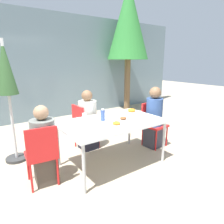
# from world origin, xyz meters

# --- Properties ---
(ground_plane) EXTENTS (24.00, 24.00, 0.00)m
(ground_plane) POSITION_xyz_m (0.00, 0.00, 0.00)
(ground_plane) COLOR tan
(building_facade) EXTENTS (10.00, 0.20, 3.00)m
(building_facade) POSITION_xyz_m (0.00, 3.38, 1.50)
(building_facade) COLOR slate
(building_facade) RESTS_ON ground
(dining_table) EXTENTS (1.63, 1.01, 0.74)m
(dining_table) POSITION_xyz_m (0.00, 0.00, 0.69)
(dining_table) COLOR white
(dining_table) RESTS_ON ground
(chair_left) EXTENTS (0.44, 0.44, 0.87)m
(chair_left) POSITION_xyz_m (-1.12, 0.04, 0.51)
(chair_left) COLOR red
(chair_left) RESTS_ON ground
(person_left) EXTENTS (0.33, 0.33, 1.12)m
(person_left) POSITION_xyz_m (-1.06, 0.11, 0.53)
(person_left) COLOR #473D33
(person_left) RESTS_ON ground
(chair_right) EXTENTS (0.43, 0.43, 0.87)m
(chair_right) POSITION_xyz_m (1.11, 0.16, 0.51)
(chair_right) COLOR red
(chair_right) RESTS_ON ground
(person_right) EXTENTS (0.32, 0.32, 1.20)m
(person_right) POSITION_xyz_m (1.06, 0.08, 0.58)
(person_right) COLOR #383842
(person_right) RESTS_ON ground
(chair_far) EXTENTS (0.42, 0.42, 0.87)m
(chair_far) POSITION_xyz_m (-0.11, 0.80, 0.51)
(chair_far) COLOR red
(chair_far) RESTS_ON ground
(person_far) EXTENTS (0.34, 0.34, 1.15)m
(person_far) POSITION_xyz_m (-0.03, 0.75, 0.54)
(person_far) COLOR black
(person_far) RESTS_ON ground
(closed_umbrella) EXTENTS (0.36, 0.36, 2.01)m
(closed_umbrella) POSITION_xyz_m (-1.29, 1.06, 1.45)
(closed_umbrella) COLOR #333333
(closed_umbrella) RESTS_ON ground
(plate_0) EXTENTS (0.27, 0.27, 0.07)m
(plate_0) POSITION_xyz_m (0.61, 0.24, 0.77)
(plate_0) COLOR white
(plate_0) RESTS_ON dining_table
(plate_1) EXTENTS (0.22, 0.22, 0.06)m
(plate_1) POSITION_xyz_m (-0.07, -0.22, 0.76)
(plate_1) COLOR white
(plate_1) RESTS_ON dining_table
(plate_2) EXTENTS (0.20, 0.20, 0.06)m
(plate_2) POSITION_xyz_m (0.17, -0.07, 0.76)
(plate_2) COLOR white
(plate_2) RESTS_ON dining_table
(bottle) EXTENTS (0.07, 0.07, 0.19)m
(bottle) POSITION_xyz_m (-0.11, 0.11, 0.83)
(bottle) COLOR #334C8E
(bottle) RESTS_ON dining_table
(drinking_cup) EXTENTS (0.07, 0.07, 0.10)m
(drinking_cup) POSITION_xyz_m (-0.30, 0.37, 0.79)
(drinking_cup) COLOR white
(drinking_cup) RESTS_ON dining_table
(salad_bowl) EXTENTS (0.16, 0.16, 0.06)m
(salad_bowl) POSITION_xyz_m (-0.66, -0.03, 0.77)
(salad_bowl) COLOR white
(salad_bowl) RESTS_ON dining_table
(tree_behind_left) EXTENTS (1.33, 1.33, 4.06)m
(tree_behind_left) POSITION_xyz_m (2.61, 2.78, 2.86)
(tree_behind_left) COLOR brown
(tree_behind_left) RESTS_ON ground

